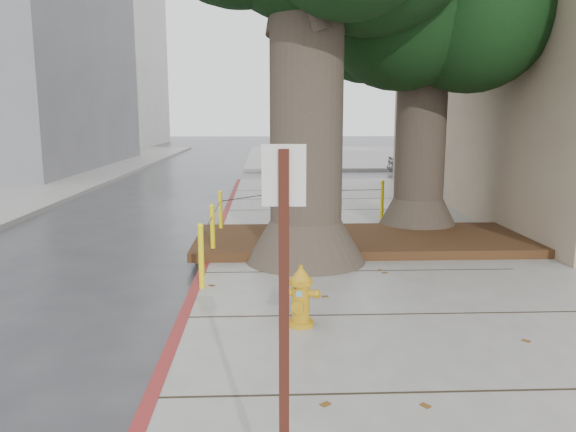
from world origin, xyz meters
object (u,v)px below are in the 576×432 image
at_px(signpost, 284,331).
at_px(fire_hydrant, 301,297).
at_px(car_red, 531,161).
at_px(car_silver, 426,162).

bearing_deg(signpost, fire_hydrant, 88.62).
distance_m(signpost, car_red, 25.41).
distance_m(signpost, car_silver, 23.23).
relative_size(car_silver, car_red, 0.93).
bearing_deg(signpost, car_red, 65.48).
distance_m(fire_hydrant, signpost, 3.55).
bearing_deg(fire_hydrant, car_red, 72.88).
distance_m(fire_hydrant, car_silver, 19.89).
xyz_separation_m(car_silver, car_red, (4.93, 0.26, 0.02)).
xyz_separation_m(fire_hydrant, signpost, (-0.31, -3.41, 0.94)).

